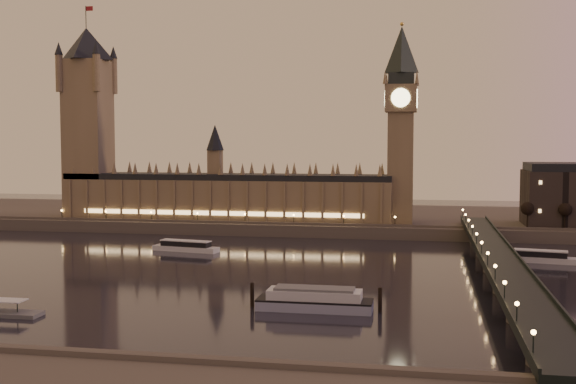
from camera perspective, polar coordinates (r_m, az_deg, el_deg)
name	(u,v)px	position (r m, az deg, el deg)	size (l,w,h in m)	color
ground	(243,273)	(271.04, -3.56, -6.42)	(700.00, 700.00, 0.00)	black
far_embankment	(361,219)	(427.38, 5.78, -2.15)	(560.00, 130.00, 6.00)	#423D35
palace_of_westminster	(226,191)	(394.69, -4.94, 0.06)	(180.00, 26.62, 52.00)	brown
victoria_tower	(88,111)	(422.45, -15.54, 6.18)	(31.68, 31.68, 118.00)	brown
big_ben	(401,112)	(379.80, 8.92, 6.24)	(17.68, 17.68, 104.00)	brown
westminster_bridge	(498,266)	(263.45, 16.25, -5.67)	(13.20, 260.00, 15.30)	black
bare_tree_0	(528,213)	(372.68, 18.47, -1.55)	(5.34, 5.34, 10.87)	black
bare_tree_1	(563,213)	(375.29, 20.94, -1.57)	(5.34, 5.34, 10.87)	black
cruise_boat_a	(186,246)	(326.10, -8.08, -4.28)	(31.40, 11.97, 4.91)	silver
cruise_boat_b	(541,257)	(311.24, 19.33, -4.86)	(28.09, 11.44, 5.04)	silver
moored_barge	(315,300)	(212.86, 2.11, -8.51)	(39.08, 9.51, 7.16)	#858DA9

